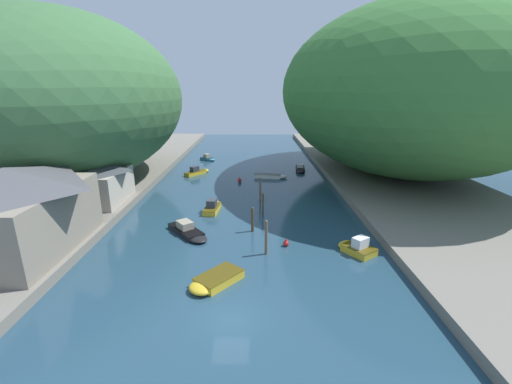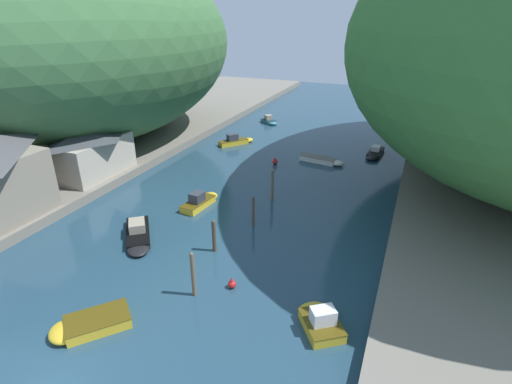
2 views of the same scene
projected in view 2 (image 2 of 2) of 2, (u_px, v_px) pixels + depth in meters
water_surface at (267, 179)px, 45.06m from camera, size 130.00×130.00×0.00m
left_bank at (92, 148)px, 53.55m from camera, size 22.00×120.00×0.94m
hillside_left at (88, 45)px, 51.48m from camera, size 33.00×46.20×24.49m
boathouse_shed at (89, 150)px, 43.04m from camera, size 5.82×9.09×5.20m
boat_near_quay at (323, 160)px, 49.70m from camera, size 5.77×2.34×0.65m
boat_far_right_bank at (320, 320)px, 24.01m from camera, size 3.64×4.00×1.63m
boat_white_cruiser at (375, 153)px, 51.93m from camera, size 1.95×5.21×1.18m
boat_moored_right at (138, 235)px, 33.19m from camera, size 5.25×5.99×1.28m
boat_cabin_cruiser at (88, 325)px, 23.82m from camera, size 4.62×4.85×0.71m
boat_open_rowboat at (201, 201)px, 38.90m from camera, size 2.07×4.91×1.56m
boat_small_dinghy at (270, 121)px, 66.68m from camera, size 3.63×3.32×1.33m
boat_mid_channel at (237, 141)px, 56.46m from camera, size 4.27×4.92×1.55m
mooring_post_nearest at (193, 274)px, 26.13m from camera, size 0.28×0.28×3.37m
mooring_post_second at (214, 236)px, 31.16m from camera, size 0.31×0.31×2.74m
mooring_post_middle at (253, 211)px, 34.91m from camera, size 0.23×0.23×2.80m
mooring_post_fourth at (272, 185)px, 39.40m from camera, size 0.28×0.28×3.27m
channel_buoy_near at (232, 284)px, 27.40m from camera, size 0.56×0.56×0.84m
channel_buoy_far at (275, 161)px, 49.23m from camera, size 0.64×0.64×0.96m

